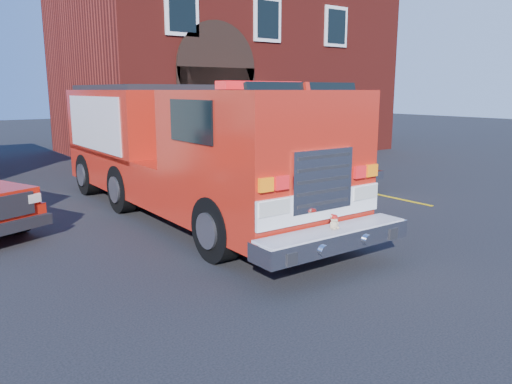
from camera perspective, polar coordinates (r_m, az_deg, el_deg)
ground at (r=10.37m, az=-3.93°, el=-5.97°), size 100.00×100.00×0.00m
parking_stripe_near at (r=15.35m, az=14.93°, el=-0.53°), size 0.12×3.00×0.01m
parking_stripe_mid at (r=17.35m, az=7.25°, el=1.14°), size 0.12×3.00×0.01m
parking_stripe_far at (r=19.60m, az=1.23°, el=2.43°), size 0.12×3.00×0.01m
fire_station at (r=26.54m, az=-3.75°, el=14.01°), size 15.20×10.20×8.45m
fire_engine at (r=12.67m, az=-8.28°, el=5.03°), size 3.13×10.69×3.29m
secondary_truck at (r=18.19m, az=0.56°, el=6.50°), size 2.74×8.57×2.77m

